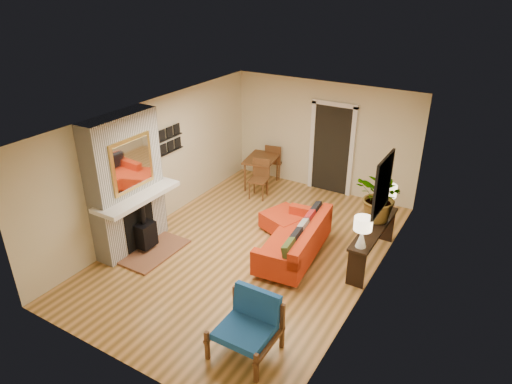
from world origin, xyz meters
TOP-DOWN VIEW (x-y plane):
  - room_shell at (0.60, 2.63)m, footprint 6.50×6.50m
  - fireplace at (-2.00, -1.00)m, footprint 1.09×1.68m
  - sofa at (0.86, 0.25)m, footprint 1.05×2.06m
  - ottoman at (0.21, 0.99)m, footprint 0.98×0.98m
  - blue_chair at (1.28, -2.12)m, footprint 0.83×0.82m
  - dining_table at (-1.21, 2.63)m, footprint 0.93×1.72m
  - console_table at (2.07, 0.82)m, footprint 0.34×1.85m
  - lamp_near at (2.07, 0.08)m, footprint 0.30×0.30m
  - lamp_far at (2.07, 1.49)m, footprint 0.30×0.30m
  - houseplant at (2.06, 1.08)m, footprint 1.06×0.99m

SIDE VIEW (x-z plane):
  - ottoman at x=0.21m, z-range 0.03..0.42m
  - sofa at x=0.86m, z-range -0.05..0.73m
  - blue_chair at x=1.28m, z-range 0.03..0.90m
  - console_table at x=2.07m, z-range 0.21..0.94m
  - dining_table at x=-1.21m, z-range 0.14..1.04m
  - lamp_near at x=2.07m, z-range 0.79..1.33m
  - lamp_far at x=2.07m, z-range 0.79..1.33m
  - houseplant at x=2.06m, z-range 0.72..1.67m
  - room_shell at x=0.60m, z-range -2.01..4.49m
  - fireplace at x=-2.00m, z-range -0.06..2.54m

